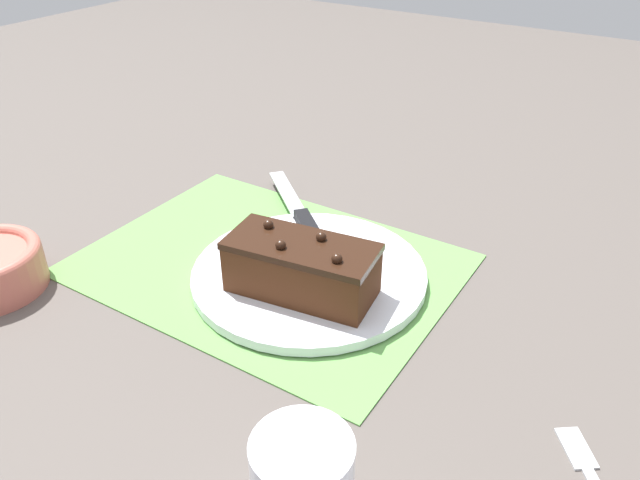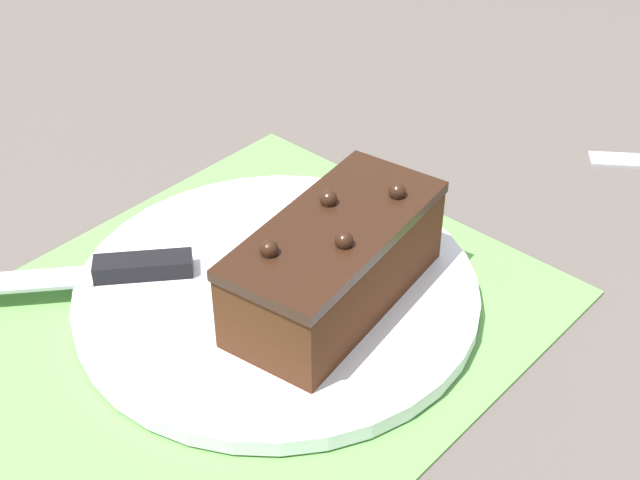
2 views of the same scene
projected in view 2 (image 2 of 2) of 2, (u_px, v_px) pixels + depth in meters
ground_plane at (212, 348)px, 0.60m from camera, size 3.00×3.00×0.00m
placemat_woven at (212, 346)px, 0.60m from camera, size 0.46×0.34×0.00m
cake_plate at (274, 290)px, 0.64m from camera, size 0.29×0.29×0.01m
chocolate_cake at (335, 262)px, 0.60m from camera, size 0.18×0.10×0.07m
serving_knife at (91, 272)px, 0.63m from camera, size 0.18×0.16×0.01m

